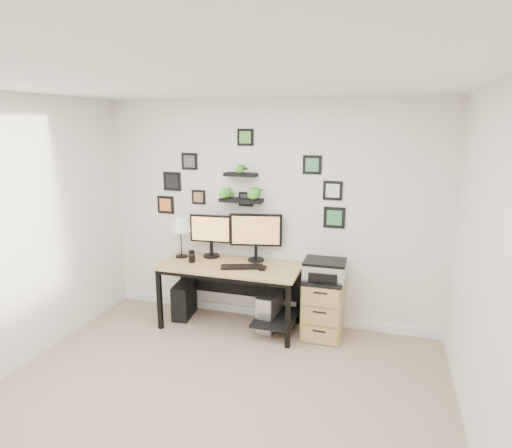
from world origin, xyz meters
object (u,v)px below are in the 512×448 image
(monitor_right, at_px, (256,233))
(pc_tower_black, at_px, (184,300))
(desk, at_px, (234,274))
(mug, at_px, (192,259))
(pc_tower_grey, at_px, (270,311))
(monitor_left, at_px, (211,233))
(printer, at_px, (325,269))
(file_cabinet, at_px, (323,307))
(table_lamp, at_px, (180,225))

(monitor_right, distance_m, pc_tower_black, 1.24)
(monitor_right, bearing_deg, desk, -137.09)
(desk, bearing_deg, mug, -171.79)
(desk, bearing_deg, pc_tower_grey, 5.34)
(monitor_left, relative_size, printer, 1.14)
(monitor_left, bearing_deg, mug, -118.88)
(monitor_left, height_order, pc_tower_black, monitor_left)
(desk, xyz_separation_m, printer, (1.03, 0.06, 0.15))
(pc_tower_grey, distance_m, file_cabinet, 0.62)
(pc_tower_grey, height_order, file_cabinet, file_cabinet)
(table_lamp, height_order, mug, table_lamp)
(pc_tower_grey, bearing_deg, file_cabinet, 1.81)
(desk, distance_m, pc_tower_black, 0.79)
(pc_tower_grey, bearing_deg, desk, -174.66)
(table_lamp, height_order, printer, table_lamp)
(file_cabinet, bearing_deg, desk, -176.75)
(printer, bearing_deg, table_lamp, 179.21)
(monitor_left, relative_size, pc_tower_black, 1.22)
(monitor_right, bearing_deg, table_lamp, -173.10)
(monitor_right, bearing_deg, pc_tower_grey, -35.42)
(table_lamp, bearing_deg, desk, -6.63)
(monitor_left, xyz_separation_m, file_cabinet, (1.38, -0.12, -0.72))
(desk, relative_size, mug, 18.48)
(table_lamp, height_order, file_cabinet, table_lamp)
(pc_tower_grey, bearing_deg, pc_tower_black, 179.47)
(monitor_right, distance_m, mug, 0.80)
(table_lamp, distance_m, mug, 0.43)
(desk, relative_size, pc_tower_black, 3.77)
(mug, bearing_deg, pc_tower_grey, 6.90)
(pc_tower_black, bearing_deg, pc_tower_grey, -7.69)
(monitor_right, xyz_separation_m, pc_tower_black, (-0.88, -0.14, -0.87))
(table_lamp, xyz_separation_m, mug, (0.21, -0.15, -0.34))
(desk, xyz_separation_m, monitor_left, (-0.35, 0.18, 0.43))
(table_lamp, height_order, pc_tower_black, table_lamp)
(monitor_left, distance_m, monitor_right, 0.56)
(monitor_left, height_order, pc_tower_grey, monitor_left)
(monitor_left, bearing_deg, desk, -27.09)
(desk, xyz_separation_m, monitor_right, (0.20, 0.19, 0.46))
(desk, distance_m, table_lamp, 0.87)
(monitor_right, xyz_separation_m, table_lamp, (-0.90, -0.11, 0.05))
(mug, relative_size, pc_tower_grey, 0.19)
(monitor_right, relative_size, printer, 1.32)
(monitor_left, bearing_deg, pc_tower_grey, -10.39)
(file_cabinet, bearing_deg, pc_tower_grey, -178.19)
(monitor_right, bearing_deg, file_cabinet, -9.13)
(file_cabinet, bearing_deg, pc_tower_black, -179.69)
(mug, relative_size, file_cabinet, 0.13)
(monitor_left, height_order, file_cabinet, monitor_left)
(monitor_left, relative_size, mug, 5.96)
(monitor_left, xyz_separation_m, mug, (-0.14, -0.25, -0.26))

